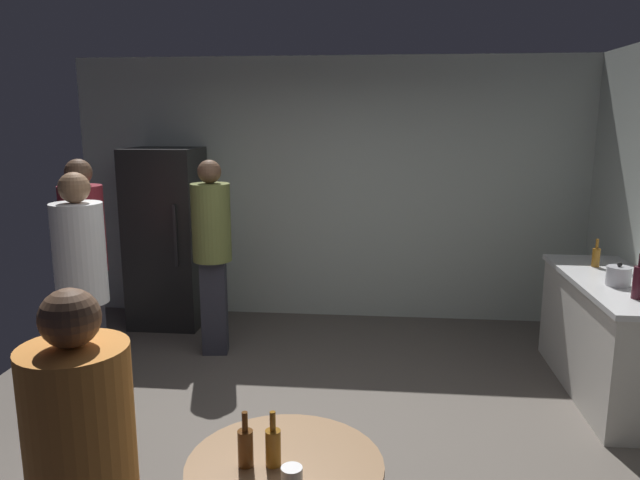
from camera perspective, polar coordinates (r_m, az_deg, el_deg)
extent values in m
cube|color=#5B544C|center=(4.16, -2.06, -19.40)|extent=(5.20, 5.20, 0.10)
cube|color=beige|center=(6.22, 1.07, 4.79)|extent=(5.32, 0.06, 2.70)
cube|color=black|center=(6.22, -14.44, 0.22)|extent=(0.70, 0.65, 1.80)
cube|color=#262628|center=(5.82, -13.67, 0.39)|extent=(0.03, 0.03, 0.60)
cube|color=beige|center=(5.11, 26.07, -8.57)|extent=(0.60, 1.64, 0.86)
cube|color=silver|center=(4.99, 26.53, -3.69)|extent=(0.64, 1.68, 0.04)
cylinder|color=#B2B2B7|center=(4.81, 26.68, -3.11)|extent=(0.17, 0.17, 0.14)
sphere|color=black|center=(4.79, 26.77, -2.09)|extent=(0.04, 0.04, 0.04)
cone|color=#B2B2B7|center=(4.85, 27.96, -2.95)|extent=(0.09, 0.04, 0.06)
cylinder|color=#3F141E|center=(4.52, 28.20, -3.63)|extent=(0.08, 0.08, 0.22)
cylinder|color=#8C5919|center=(5.34, 24.91, -1.55)|extent=(0.06, 0.06, 0.15)
cylinder|color=#8C5919|center=(5.31, 25.02, -0.34)|extent=(0.02, 0.02, 0.08)
cylinder|color=olive|center=(2.56, -3.38, -20.85)|extent=(0.80, 0.80, 0.03)
cylinder|color=#8C5919|center=(2.50, -4.51, -19.23)|extent=(0.06, 0.06, 0.15)
cylinder|color=#8C5919|center=(2.45, -4.55, -16.92)|extent=(0.02, 0.02, 0.08)
cylinder|color=#593314|center=(2.51, -7.14, -19.18)|extent=(0.06, 0.06, 0.15)
cylinder|color=#593314|center=(2.45, -7.21, -16.87)|extent=(0.02, 0.02, 0.08)
cylinder|color=orange|center=(2.13, -21.96, -17.25)|extent=(0.40, 0.40, 0.62)
sphere|color=brown|center=(1.98, -22.84, -6.91)|extent=(0.19, 0.19, 0.19)
cube|color=#2D2D38|center=(5.44, -10.08, -6.34)|extent=(0.24, 0.20, 0.86)
cylinder|color=olive|center=(5.26, -10.38, 1.66)|extent=(0.38, 0.38, 0.68)
sphere|color=brown|center=(5.20, -10.56, 6.46)|extent=(0.20, 0.20, 0.20)
cube|color=#2D2D38|center=(4.52, -21.28, -10.78)|extent=(0.28, 0.27, 0.86)
cylinder|color=white|center=(4.30, -22.04, -1.20)|extent=(0.48, 0.48, 0.68)
sphere|color=#8C6647|center=(4.23, -22.49, 4.66)|extent=(0.20, 0.20, 0.20)
cube|color=#2D2D38|center=(5.27, -21.10, -7.46)|extent=(0.28, 0.26, 0.88)
cylinder|color=maroon|center=(5.08, -21.75, 0.97)|extent=(0.47, 0.47, 0.69)
sphere|color=brown|center=(5.02, -22.14, 6.03)|extent=(0.21, 0.21, 0.21)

